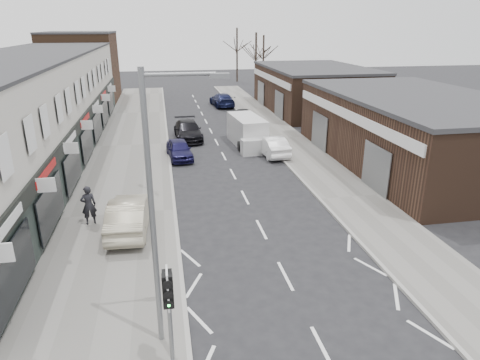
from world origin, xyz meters
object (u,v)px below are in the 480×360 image
street_lamp (158,201)px  parked_car_right_b (243,115)px  sedan_on_pavement (129,214)px  parked_car_left_a (179,149)px  parked_car_right_a (272,146)px  traffic_light (168,297)px  parked_car_left_b (188,130)px  warning_sign (148,154)px  pedestrian (89,205)px  white_van (247,132)px  parked_car_right_c (222,100)px

street_lamp → parked_car_right_b: 30.97m
sedan_on_pavement → parked_car_right_b: size_ratio=1.12×
street_lamp → parked_car_left_a: size_ratio=2.02×
street_lamp → parked_car_right_a: (8.03, 18.48, -3.90)m
traffic_light → sedan_on_pavement: size_ratio=0.66×
parked_car_left_b → parked_car_right_a: (5.70, -5.72, -0.03)m
warning_sign → traffic_light: bearing=-86.9°
parked_car_left_b → parked_car_right_a: parked_car_left_b is taller
parked_car_left_a → parked_car_right_b: 12.72m
pedestrian → white_van: bearing=-144.5°
warning_sign → parked_car_right_b: size_ratio=0.64×
traffic_light → parked_car_right_c: bearing=79.8°
warning_sign → pedestrian: (-2.76, -4.15, -1.13)m
parked_car_right_c → parked_car_right_a: bearing=86.6°
parked_car_left_a → pedestrian: bearing=-120.5°
street_lamp → pedestrian: size_ratio=4.19×
warning_sign → parked_car_right_b: (8.66, 16.86, -1.48)m
pedestrian → parked_car_left_b: bearing=-126.1°
white_van → parked_car_right_a: (1.20, -2.98, -0.34)m
traffic_light → street_lamp: bearing=95.9°
traffic_light → parked_car_left_b: traffic_light is taller
sedan_on_pavement → parked_car_left_a: (2.83, 11.21, -0.22)m
traffic_light → parked_car_right_b: (7.90, 30.87, -1.70)m
warning_sign → parked_car_left_a: size_ratio=0.68×
parked_car_right_b → street_lamp: bearing=79.9°
traffic_light → parked_car_right_c: size_ratio=0.59×
white_van → parked_car_right_b: (1.20, 8.20, -0.34)m
parked_car_right_c → parked_car_left_a: bearing=67.8°
traffic_light → parked_car_left_b: 25.56m
parked_car_right_c → traffic_light: bearing=74.3°
street_lamp → parked_car_right_b: size_ratio=1.90×
traffic_light → parked_car_right_b: size_ratio=0.74×
parked_car_right_a → parked_car_right_c: size_ratio=0.83×
street_lamp → pedestrian: street_lamp is taller
parked_car_right_b → sedan_on_pavement: bearing=71.7°
pedestrian → parked_car_right_c: (10.67, 30.03, -0.31)m
sedan_on_pavement → pedestrian: pedestrian is taller
parked_car_left_b → parked_car_right_a: size_ratio=1.19×
parked_car_left_a → street_lamp: bearing=-99.7°
pedestrian → parked_car_left_a: size_ratio=0.48×
parked_car_right_a → parked_car_right_b: bearing=-94.5°
sedan_on_pavement → parked_car_right_b: (9.52, 22.02, -0.18)m
parked_car_right_b → parked_car_right_c: 9.05m
parked_car_left_b → street_lamp: bearing=-97.6°
white_van → parked_car_left_b: (-4.50, 2.75, -0.31)m
parked_car_left_b → parked_car_right_b: 7.89m
white_van → pedestrian: size_ratio=3.10×
street_lamp → warning_sign: 13.04m
warning_sign → sedan_on_pavement: warning_sign is taller
parked_car_right_a → sedan_on_pavement: bearing=44.2°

